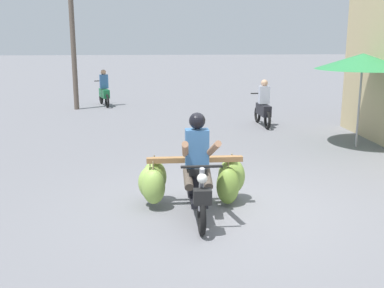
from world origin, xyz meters
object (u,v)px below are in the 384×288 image
object	(u,v)px
motorbike_distant_ahead_left	(104,91)
motorbike_distant_ahead_right	(263,107)
market_umbrella_near_shop	(363,61)
motorbike_main_loaded	(192,178)
utility_pole	(73,39)

from	to	relation	value
motorbike_distant_ahead_left	motorbike_distant_ahead_right	xyz separation A→B (m)	(5.16, -4.53, 0.00)
motorbike_distant_ahead_right	market_umbrella_near_shop	bearing A→B (deg)	-58.78
motorbike_main_loaded	utility_pole	bearing A→B (deg)	108.23
motorbike_distant_ahead_left	motorbike_distant_ahead_right	world-z (taller)	same
utility_pole	market_umbrella_near_shop	bearing A→B (deg)	-40.15
motorbike_main_loaded	market_umbrella_near_shop	world-z (taller)	market_umbrella_near_shop
motorbike_distant_ahead_left	utility_pole	xyz separation A→B (m)	(-0.95, -0.74, 1.97)
motorbike_main_loaded	motorbike_distant_ahead_left	bearing A→B (deg)	102.57
motorbike_distant_ahead_right	motorbike_distant_ahead_left	bearing A→B (deg)	138.72
market_umbrella_near_shop	utility_pole	xyz separation A→B (m)	(-7.79, 6.57, 0.47)
motorbike_distant_ahead_right	market_umbrella_near_shop	size ratio (longest dim) A/B	0.72
motorbike_main_loaded	motorbike_distant_ahead_left	distance (m)	11.43
market_umbrella_near_shop	utility_pole	size ratio (longest dim) A/B	0.44
motorbike_main_loaded	motorbike_distant_ahead_right	distance (m)	7.15
utility_pole	motorbike_distant_ahead_right	bearing A→B (deg)	-31.86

